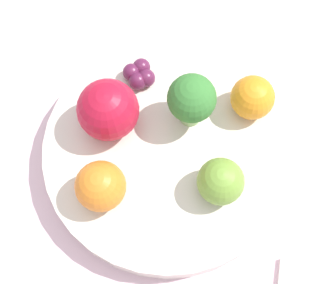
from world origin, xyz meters
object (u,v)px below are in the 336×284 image
apple_green (221,181)px  orange_back (101,186)px  apple_red (109,109)px  broccoli (192,100)px  bowl (168,151)px  grape_cluster (139,75)px  orange_front (252,98)px

apple_green → orange_back: size_ratio=0.94×
apple_red → orange_back: bearing=109.9°
broccoli → orange_back: 0.12m
apple_red → apple_green: size_ratio=1.36×
bowl → broccoli: 0.07m
bowl → grape_cluster: (0.06, -0.06, 0.02)m
apple_red → grape_cluster: apple_red is taller
orange_front → grape_cluster: size_ratio=1.24×
apple_green → orange_front: 0.09m
grape_cluster → orange_back: bearing=99.3°
apple_red → apple_green: apple_red is taller
bowl → grape_cluster: size_ratio=7.05×
orange_front → grape_cluster: bearing=7.0°
orange_back → grape_cluster: bearing=-80.7°
orange_back → apple_red: bearing=-70.1°
orange_back → grape_cluster: size_ratio=1.33×
bowl → broccoli: broccoli is taller
bowl → apple_red: (0.06, -0.00, 0.05)m
broccoli → apple_green: 0.08m
orange_front → grape_cluster: orange_front is taller
apple_red → orange_front: bearing=-149.9°
orange_back → grape_cluster: (0.02, -0.13, -0.01)m
apple_red → apple_green: (-0.12, 0.02, -0.01)m
apple_green → apple_red: bearing=-10.3°
bowl → apple_red: 0.08m
bowl → orange_front: bearing=-129.6°
orange_front → bowl: bearing=50.4°
orange_front → orange_back: size_ratio=0.93×
orange_front → apple_green: bearing=91.3°
broccoli → grape_cluster: size_ratio=1.81×
apple_green → orange_back: (0.10, 0.05, 0.00)m
bowl → apple_green: 0.08m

